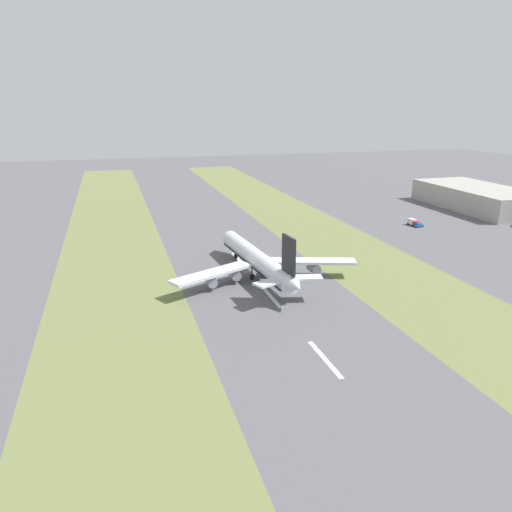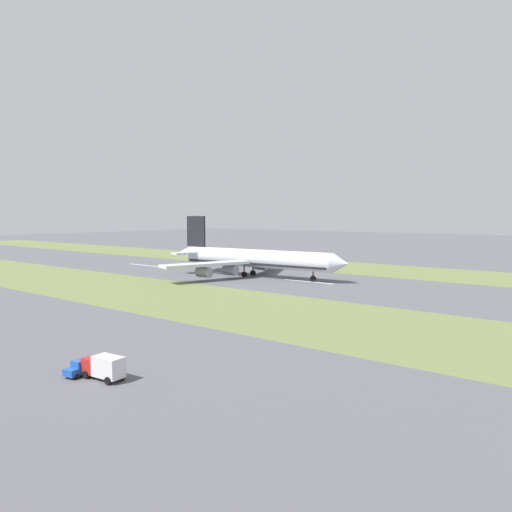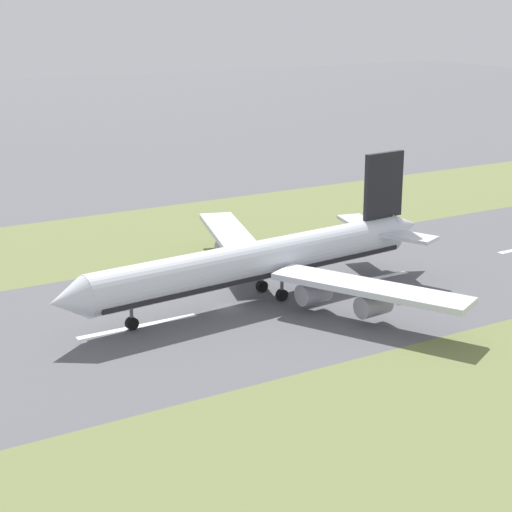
{
  "view_description": "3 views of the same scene",
  "coord_description": "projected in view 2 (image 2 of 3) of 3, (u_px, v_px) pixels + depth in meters",
  "views": [
    {
      "loc": [
        -43.83,
        -159.36,
        55.91
      ],
      "look_at": [
        1.05,
        -5.59,
        7.0
      ],
      "focal_mm": 35.0,
      "sensor_mm": 36.0,
      "label": 1
    },
    {
      "loc": [
        130.2,
        97.28,
        20.99
      ],
      "look_at": [
        1.05,
        -5.59,
        7.0
      ],
      "focal_mm": 35.0,
      "sensor_mm": 36.0,
      "label": 2
    },
    {
      "loc": [
        -105.14,
        57.83,
        43.99
      ],
      "look_at": [
        1.05,
        -5.59,
        7.0
      ],
      "focal_mm": 60.0,
      "sensor_mm": 36.0,
      "label": 3
    }
  ],
  "objects": [
    {
      "name": "airplane_main_jet",
      "position": [
        251.0,
        259.0,
        166.84
      ],
      "size": [
        63.92,
        67.22,
        20.2
      ],
      "color": "silver",
      "rests_on": "ground"
    },
    {
      "name": "ground_plane",
      "position": [
        271.0,
        278.0,
        163.64
      ],
      "size": [
        800.0,
        800.0,
        0.0
      ],
      "primitive_type": "plane",
      "color": "#56565B"
    },
    {
      "name": "centreline_dash_far",
      "position": [
        308.0,
        282.0,
        154.69
      ],
      "size": [
        1.2,
        18.0,
        0.01
      ],
      "primitive_type": "cube",
      "color": "silver",
      "rests_on": "ground"
    },
    {
      "name": "apron_car",
      "position": [
        81.0,
        367.0,
        65.03
      ],
      "size": [
        4.61,
        2.51,
        2.03
      ],
      "color": "#1E51B2",
      "rests_on": "ground"
    },
    {
      "name": "grass_median_east",
      "position": [
        167.0,
        295.0,
        128.57
      ],
      "size": [
        40.0,
        600.0,
        0.01
      ],
      "primitive_type": "cube",
      "color": "olive",
      "rests_on": "ground"
    },
    {
      "name": "centreline_dash_near",
      "position": [
        143.0,
        265.0,
        204.36
      ],
      "size": [
        1.2,
        18.0,
        0.01
      ],
      "primitive_type": "cube",
      "color": "silver",
      "rests_on": "ground"
    },
    {
      "name": "centreline_dash_mid",
      "position": [
        214.0,
        272.0,
        179.53
      ],
      "size": [
        1.2,
        18.0,
        0.01
      ],
      "primitive_type": "cube",
      "color": "silver",
      "rests_on": "ground"
    },
    {
      "name": "service_truck",
      "position": [
        104.0,
        367.0,
        63.19
      ],
      "size": [
        3.02,
        6.18,
        3.1
      ],
      "color": "#B2231E",
      "rests_on": "ground"
    },
    {
      "name": "grass_median_west",
      "position": [
        339.0,
        267.0,
        198.72
      ],
      "size": [
        40.0,
        600.0,
        0.01
      ],
      "primitive_type": "cube",
      "color": "olive",
      "rests_on": "ground"
    }
  ]
}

